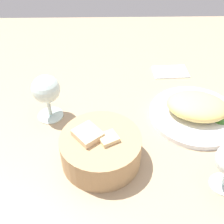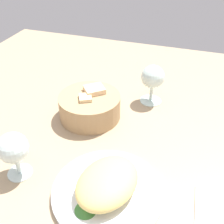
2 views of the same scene
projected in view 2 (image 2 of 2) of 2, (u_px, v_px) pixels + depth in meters
The scene contains 8 objects.
ground_plane at pixel (109, 151), 70.13cm from camera, with size 140.00×140.00×2.00cm, color tan.
plate at pixel (108, 192), 57.81cm from camera, with size 23.56×23.56×1.40cm, color white.
omelette at pixel (107, 182), 55.96cm from camera, with size 15.51×11.66×4.89cm, color #E7C971.
lettuce_garnish at pixel (85, 207), 52.92cm from camera, with size 4.40×4.40×1.73cm, color #3D7A32.
bread_basket at pixel (90, 106), 78.38cm from camera, with size 17.55×17.55×8.46cm.
wine_glass_near at pixel (153, 79), 82.17cm from camera, with size 7.11×7.11×12.32cm.
wine_glass_far at pixel (13, 149), 58.41cm from camera, with size 6.83×6.83×11.44cm.
folded_napkin at pixel (213, 210), 54.50cm from camera, with size 11.00×7.00×0.80cm, color white.
Camera 2 is at (-47.90, -16.74, 48.44)cm, focal length 43.79 mm.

